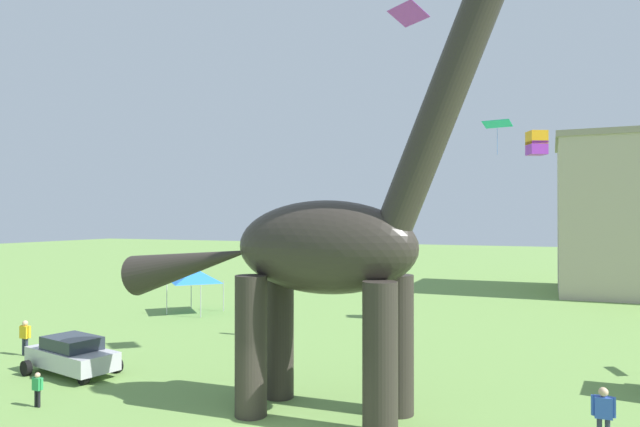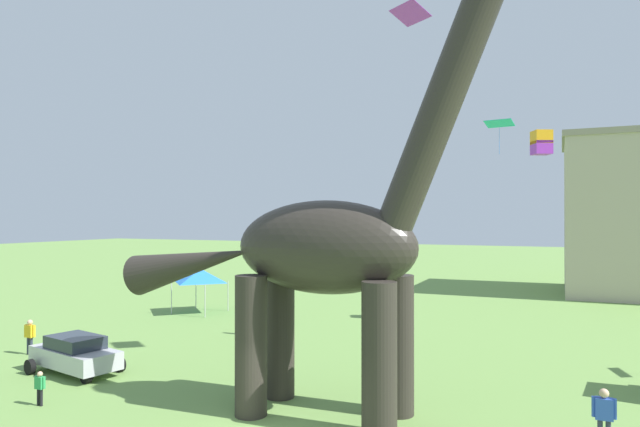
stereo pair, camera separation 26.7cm
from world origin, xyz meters
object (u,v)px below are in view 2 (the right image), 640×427
Objects in this scene: dinosaur_sculpture at (323,247)px; kite_high_left at (410,13)px; parked_sedan_left at (75,354)px; person_vendor_side at (604,413)px; kite_trailing at (541,143)px; kite_mid_center at (499,124)px; festival_canopy_tent at (200,275)px; person_far_spectator at (247,318)px; person_watching_child at (30,333)px; person_photographer at (40,385)px.

kite_high_left is (1.47, 5.83, 9.51)m from dinosaur_sculpture.
parked_sedan_left is 19.66m from person_vendor_side.
kite_mid_center is at bearing -95.29° from kite_trailing.
festival_canopy_tent reaches higher than parked_sedan_left.
festival_canopy_tent is (-6.61, 4.86, 1.63)m from person_far_spectator.
person_watching_child is at bearing 147.29° from dinosaur_sculpture.
parked_sedan_left is at bearing -18.87° from person_photographer.
kite_trailing is (21.54, 3.54, 8.33)m from festival_canopy_tent.
person_far_spectator is at bearing 159.47° from kite_high_left.
person_watching_child is 23.13m from kite_mid_center.
person_far_spectator is at bearing -36.31° from festival_canopy_tent.
kite_high_left reaches higher than dinosaur_sculpture.
dinosaur_sculpture is 10.04× the size of person_far_spectator.
person_vendor_side is 16.42m from kite_high_left.
dinosaur_sculpture is at bearing -125.42° from person_vendor_side.
person_far_spectator is 0.48× the size of festival_canopy_tent.
festival_canopy_tent is 22.68m from kite_high_left.
kite_trailing reaches higher than parked_sedan_left.
person_watching_child is (-4.50, 1.45, 0.19)m from parked_sedan_left.
kite_mid_center reaches higher than person_photographer.
parked_sedan_left is (-11.36, 0.29, -4.70)m from dinosaur_sculpture.
kite_high_left reaches higher than person_photographer.
parked_sedan_left is 3.46× the size of kite_mid_center.
parked_sedan_left reaches higher than person_far_spectator.
person_far_spectator is (2.60, 9.37, 0.11)m from parked_sedan_left.
person_watching_child is at bearing -92.20° from festival_canopy_tent.
person_watching_child reaches higher than person_photographer.
dinosaur_sculpture is 13.82m from person_far_spectator.
person_photographer is 0.63× the size of kite_high_left.
dinosaur_sculpture is at bearing -108.90° from kite_trailing.
kite_high_left is at bearing 177.33° from kite_mid_center.
kite_mid_center reaches higher than person_watching_child.
person_photographer is at bearing -140.05° from kite_high_left.
kite_high_left is at bearing -166.98° from person_vendor_side.
person_watching_child is 24.19m from person_vendor_side.
person_far_spectator is at bearing 105.73° from dinosaur_sculpture.
person_vendor_side is 0.91× the size of kite_high_left.
person_watching_child is 22.66m from kite_high_left.
festival_canopy_tent is at bearing -160.08° from person_vendor_side.
parked_sedan_left is 3.20× the size of kite_trailing.
parked_sedan_left is 2.96× the size of person_far_spectator.
kite_high_left reaches higher than festival_canopy_tent.
person_far_spectator is 0.92× the size of person_watching_child.
kite_trailing is 12.46m from kite_mid_center.
dinosaur_sculpture reaches higher than person_vendor_side.
parked_sedan_left is at bearing 152.08° from dinosaur_sculpture.
parked_sedan_left is 19.60m from kite_mid_center.
person_photographer is (-9.25, -3.15, -4.79)m from dinosaur_sculpture.
person_photographer is at bearing -46.14° from parked_sedan_left.
kite_high_left is 1.44× the size of kite_mid_center.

